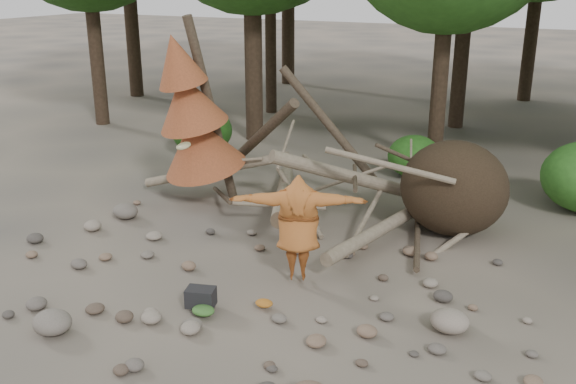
% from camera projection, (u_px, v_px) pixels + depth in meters
% --- Properties ---
extents(ground, '(120.00, 120.00, 0.00)m').
position_uv_depth(ground, '(238.00, 294.00, 10.88)').
color(ground, '#514C44').
rests_on(ground, ground).
extents(deadfall_pile, '(8.55, 5.24, 3.30)m').
position_uv_depth(deadfall_pile, '(425.00, 187.00, 13.31)').
color(deadfall_pile, '#332619').
rests_on(deadfall_pile, ground).
extents(dead_conifer, '(2.06, 2.16, 4.35)m').
position_uv_depth(dead_conifer, '(193.00, 116.00, 14.37)').
color(dead_conifer, '#4C3F30').
rests_on(dead_conifer, ground).
extents(bush_left, '(1.80, 1.80, 1.44)m').
position_uv_depth(bush_left, '(202.00, 130.00, 19.07)').
color(bush_left, '#205316').
rests_on(bush_left, ground).
extents(bush_mid, '(1.40, 1.40, 1.12)m').
position_uv_depth(bush_mid, '(414.00, 156.00, 16.97)').
color(bush_mid, '#2C691E').
rests_on(bush_mid, ground).
extents(frisbee_thrower, '(3.52, 1.48, 2.24)m').
position_uv_depth(frisbee_thrower, '(298.00, 227.00, 11.00)').
color(frisbee_thrower, '#AF5F27').
rests_on(frisbee_thrower, ground).
extents(backpack, '(0.53, 0.42, 0.31)m').
position_uv_depth(backpack, '(201.00, 300.00, 10.35)').
color(backpack, black).
rests_on(backpack, ground).
extents(cloth_green, '(0.37, 0.31, 0.14)m').
position_uv_depth(cloth_green, '(203.00, 313.00, 10.12)').
color(cloth_green, '#376729').
rests_on(cloth_green, ground).
extents(cloth_orange, '(0.29, 0.24, 0.11)m').
position_uv_depth(cloth_orange, '(264.00, 306.00, 10.38)').
color(cloth_orange, '#A6601C').
rests_on(cloth_orange, ground).
extents(boulder_front_left, '(0.61, 0.55, 0.36)m').
position_uv_depth(boulder_front_left, '(52.00, 322.00, 9.65)').
color(boulder_front_left, slate).
rests_on(boulder_front_left, ground).
extents(boulder_mid_right, '(0.59, 0.53, 0.35)m').
position_uv_depth(boulder_mid_right, '(450.00, 321.00, 9.69)').
color(boulder_mid_right, gray).
rests_on(boulder_mid_right, ground).
extents(boulder_mid_left, '(0.57, 0.52, 0.34)m').
position_uv_depth(boulder_mid_left, '(125.00, 211.00, 14.17)').
color(boulder_mid_left, '#696258').
rests_on(boulder_mid_left, ground).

